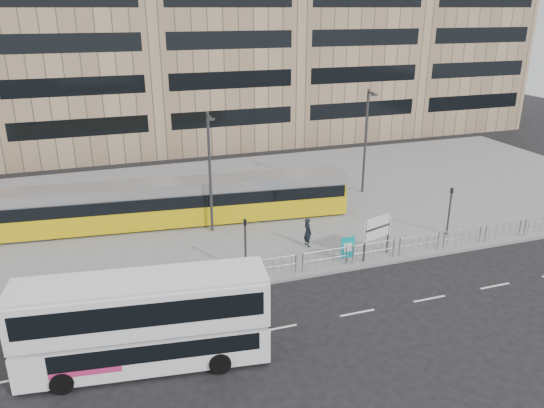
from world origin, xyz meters
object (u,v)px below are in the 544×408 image
object	(u,v)px
tram	(160,204)
traffic_light_west	(245,239)
double_decker_bus	(144,320)
pedestrian	(308,232)
lamp_post_east	(366,137)
traffic_light_east	(450,205)
lamp_post_west	(210,168)
station_sign	(377,229)
ad_panel	(348,248)

from	to	relation	value
tram	traffic_light_west	bearing A→B (deg)	-61.90
double_decker_bus	tram	world-z (taller)	double_decker_bus
pedestrian	traffic_light_west	distance (m)	5.03
double_decker_bus	lamp_post_east	size ratio (longest dim) A/B	1.26
pedestrian	traffic_light_east	bearing A→B (deg)	-108.89
traffic_light_east	lamp_post_west	size ratio (longest dim) A/B	0.41
traffic_light_west	lamp_post_west	world-z (taller)	lamp_post_west
traffic_light_west	traffic_light_east	bearing A→B (deg)	2.52
double_decker_bus	traffic_light_west	bearing A→B (deg)	53.06
double_decker_bus	station_sign	bearing A→B (deg)	29.54
tram	lamp_post_west	bearing A→B (deg)	-29.21
double_decker_bus	station_sign	size ratio (longest dim) A/B	4.02
pedestrian	ad_panel	bearing A→B (deg)	-165.72
ad_panel	lamp_post_east	distance (m)	12.92
traffic_light_west	station_sign	bearing A→B (deg)	-5.20
station_sign	lamp_post_west	bearing A→B (deg)	122.02
double_decker_bus	ad_panel	bearing A→B (deg)	32.27
station_sign	pedestrian	world-z (taller)	station_sign
double_decker_bus	traffic_light_west	distance (m)	8.47
station_sign	lamp_post_east	size ratio (longest dim) A/B	0.31
double_decker_bus	lamp_post_east	distance (m)	24.37
double_decker_bus	traffic_light_west	world-z (taller)	double_decker_bus
station_sign	ad_panel	size ratio (longest dim) A/B	1.60
double_decker_bus	pedestrian	distance (m)	13.22
station_sign	pedestrian	distance (m)	4.17
tram	ad_panel	size ratio (longest dim) A/B	16.21
double_decker_bus	traffic_light_east	size ratio (longest dim) A/B	3.20
double_decker_bus	traffic_light_east	bearing A→B (deg)	26.92
traffic_light_west	lamp_post_west	bearing A→B (deg)	92.98
pedestrian	traffic_light_east	size ratio (longest dim) A/B	0.58
tram	traffic_light_west	world-z (taller)	traffic_light_west
tram	station_sign	world-z (taller)	tram
double_decker_bus	pedestrian	xyz separation A→B (m)	(10.36, 8.14, -1.06)
traffic_light_west	lamp_post_east	bearing A→B (deg)	37.87
pedestrian	traffic_light_east	world-z (taller)	traffic_light_east
station_sign	ad_panel	world-z (taller)	station_sign
tram	lamp_post_east	xyz separation A→B (m)	(15.70, 1.64, 2.84)
tram	traffic_light_east	bearing A→B (deg)	-18.03
lamp_post_east	ad_panel	bearing A→B (deg)	-122.00
pedestrian	lamp_post_east	size ratio (longest dim) A/B	0.23
lamp_post_east	pedestrian	bearing A→B (deg)	-135.19
double_decker_bus	lamp_post_west	distance (m)	13.62
tram	traffic_light_west	xyz separation A→B (m)	(3.37, -8.27, 0.50)
tram	pedestrian	bearing A→B (deg)	-32.44
double_decker_bus	lamp_post_west	size ratio (longest dim) A/B	1.30
tram	station_sign	xyz separation A→B (m)	(10.93, -8.84, 0.24)
pedestrian	traffic_light_west	world-z (taller)	traffic_light_west
tram	lamp_post_east	bearing A→B (deg)	11.91
station_sign	pedestrian	xyz separation A→B (m)	(-3.12, 2.65, -0.82)
ad_panel	station_sign	bearing A→B (deg)	2.61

